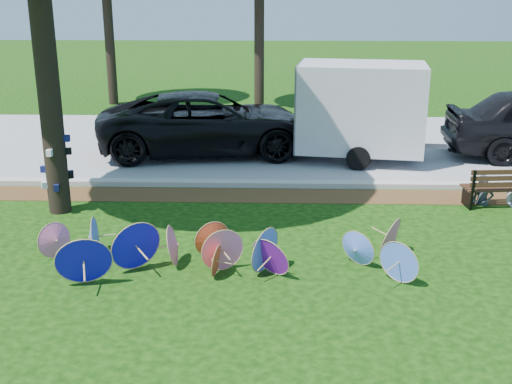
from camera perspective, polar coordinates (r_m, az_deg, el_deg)
ground at (r=9.91m, az=-3.27°, el=-8.52°), size 90.00×90.00×0.00m
mulch_strip at (r=14.07m, az=-1.73°, el=-0.30°), size 90.00×1.00×0.01m
curb at (r=14.72m, az=-1.57°, el=0.76°), size 90.00×0.30×0.12m
street at (r=18.73m, az=-0.86°, el=4.36°), size 90.00×8.00×0.01m
parasol_pile at (r=10.40m, az=-4.11°, el=-4.99°), size 6.27×1.94×0.88m
black_van at (r=17.48m, az=-4.16°, el=6.08°), size 6.22×3.43×1.65m
cargo_trailer at (r=16.86m, az=9.32°, el=7.47°), size 3.41×2.42×2.81m
park_bench at (r=14.26m, az=21.00°, el=0.49°), size 1.67×0.75×0.85m
person_left at (r=14.14m, az=19.68°, el=1.30°), size 0.51×0.40×1.23m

